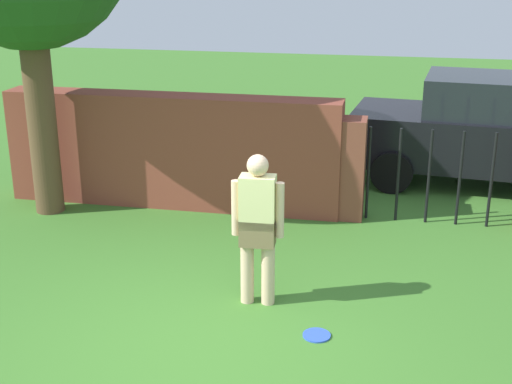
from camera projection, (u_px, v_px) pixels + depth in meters
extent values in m
plane|color=#3D7528|center=(205.00, 348.00, 6.54)|extent=(40.00, 40.00, 0.00)
cube|color=brown|center=(172.00, 151.00, 10.01)|extent=(4.84, 0.50, 1.62)
cylinder|color=brown|center=(41.00, 111.00, 9.56)|extent=(0.40, 0.40, 2.89)
cylinder|color=beige|center=(247.00, 265.00, 7.28)|extent=(0.14, 0.14, 0.85)
cylinder|color=beige|center=(268.00, 266.00, 7.25)|extent=(0.14, 0.14, 0.85)
cube|color=olive|center=(258.00, 232.00, 7.15)|extent=(0.37, 0.24, 0.28)
cube|color=beige|center=(258.00, 202.00, 7.04)|extent=(0.37, 0.24, 0.55)
sphere|color=beige|center=(258.00, 165.00, 6.92)|extent=(0.22, 0.22, 0.22)
cylinder|color=beige|center=(236.00, 208.00, 7.10)|extent=(0.09, 0.09, 0.58)
cylinder|color=beige|center=(280.00, 210.00, 7.03)|extent=(0.09, 0.09, 0.58)
cube|color=brown|center=(349.00, 169.00, 9.58)|extent=(0.44, 0.44, 1.40)
cylinder|color=black|center=(368.00, 173.00, 9.54)|extent=(0.04, 0.04, 1.30)
cylinder|color=black|center=(398.00, 175.00, 9.46)|extent=(0.04, 0.04, 1.30)
cylinder|color=black|center=(429.00, 177.00, 9.39)|extent=(0.04, 0.04, 1.30)
cylinder|color=black|center=(460.00, 179.00, 9.31)|extent=(0.04, 0.04, 1.30)
cylinder|color=black|center=(491.00, 181.00, 9.24)|extent=(0.04, 0.04, 1.30)
cube|color=black|center=(488.00, 140.00, 10.94)|extent=(4.35, 2.12, 0.80)
cube|color=#1E2328|center=(493.00, 96.00, 10.72)|extent=(2.14, 1.70, 0.60)
cylinder|color=black|center=(392.00, 172.00, 10.69)|extent=(0.66, 0.28, 0.64)
cylinder|color=black|center=(404.00, 145.00, 12.23)|extent=(0.66, 0.28, 0.64)
cylinder|color=blue|center=(317.00, 335.00, 6.74)|extent=(0.27, 0.27, 0.02)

